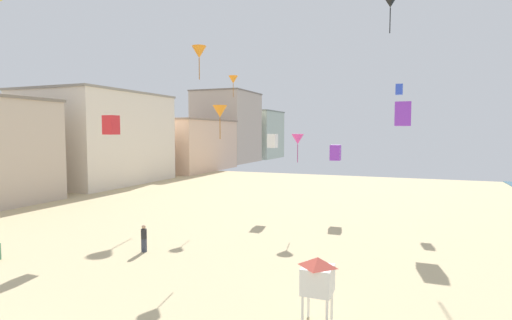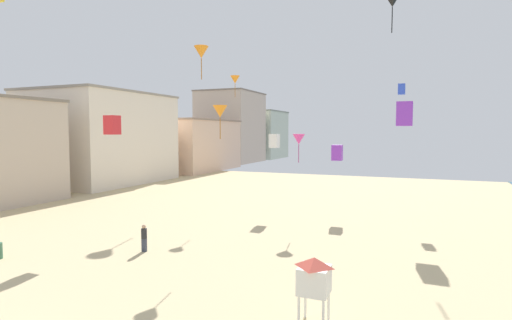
% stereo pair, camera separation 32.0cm
% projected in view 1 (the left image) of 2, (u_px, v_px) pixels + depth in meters
% --- Properties ---
extents(boardwalk_hotel_mid, '(13.92, 18.46, 12.67)m').
position_uv_depth(boardwalk_hotel_mid, '(98.00, 138.00, 56.42)').
color(boardwalk_hotel_mid, silver).
rests_on(boardwalk_hotel_mid, ground).
extents(boardwalk_hotel_far, '(15.79, 19.14, 9.53)m').
position_uv_depth(boardwalk_hotel_far, '(180.00, 145.00, 76.21)').
color(boardwalk_hotel_far, beige).
rests_on(boardwalk_hotel_far, ground).
extents(boardwalk_hotel_distant, '(12.30, 15.41, 16.69)m').
position_uv_depth(boardwalk_hotel_distant, '(227.00, 127.00, 95.32)').
color(boardwalk_hotel_distant, '#C6B29E').
rests_on(boardwalk_hotel_distant, ground).
extents(boardwalk_hotel_furthest, '(13.59, 15.11, 12.96)m').
position_uv_depth(boardwalk_hotel_furthest, '(253.00, 135.00, 111.05)').
color(boardwalk_hotel_furthest, '#B7C6B2').
rests_on(boardwalk_hotel_furthest, ground).
extents(kite_flyer, '(0.34, 0.34, 1.64)m').
position_uv_depth(kite_flyer, '(144.00, 237.00, 23.77)').
color(kite_flyer, '#383D4C').
rests_on(kite_flyer, ground).
extents(lifeguard_stand, '(1.10, 1.10, 2.55)m').
position_uv_depth(lifeguard_stand, '(318.00, 276.00, 14.73)').
color(lifeguard_stand, white).
rests_on(lifeguard_stand, ground).
extents(kite_orange_delta, '(0.87, 0.87, 1.98)m').
position_uv_depth(kite_orange_delta, '(233.00, 80.00, 37.23)').
color(kite_orange_delta, orange).
extents(kite_red_box, '(0.82, 0.82, 1.30)m').
position_uv_depth(kite_red_box, '(111.00, 125.00, 26.97)').
color(kite_red_box, red).
extents(kite_magenta_delta, '(0.97, 0.97, 2.21)m').
position_uv_depth(kite_magenta_delta, '(298.00, 139.00, 30.71)').
color(kite_magenta_delta, '#DB3D9E').
extents(kite_orange_delta_2, '(0.92, 0.92, 2.08)m').
position_uv_depth(kite_orange_delta_2, '(220.00, 111.00, 24.75)').
color(kite_orange_delta_2, orange).
extents(kite_white_box, '(0.79, 0.79, 1.24)m').
position_uv_depth(kite_white_box, '(273.00, 141.00, 36.12)').
color(kite_white_box, white).
extents(kite_purple_box, '(0.86, 0.86, 1.35)m').
position_uv_depth(kite_purple_box, '(335.00, 153.00, 34.66)').
color(kite_purple_box, purple).
extents(kite_blue_box, '(0.62, 0.62, 0.97)m').
position_uv_depth(kite_blue_box, '(399.00, 89.00, 36.63)').
color(kite_blue_box, blue).
extents(kite_orange_delta_3, '(1.45, 1.45, 3.29)m').
position_uv_depth(kite_orange_delta_3, '(199.00, 52.00, 39.71)').
color(kite_orange_delta_3, orange).
extents(kite_black_delta, '(1.42, 1.42, 3.24)m').
position_uv_depth(kite_black_delta, '(390.00, 0.00, 32.80)').
color(kite_black_delta, black).
extents(kite_purple_box_2, '(1.12, 1.12, 1.76)m').
position_uv_depth(kite_purple_box_2, '(403.00, 114.00, 29.21)').
color(kite_purple_box_2, purple).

